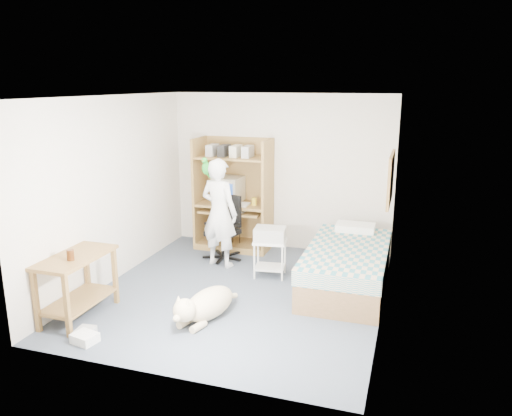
% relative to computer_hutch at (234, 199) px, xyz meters
% --- Properties ---
extents(floor, '(4.00, 4.00, 0.00)m').
position_rel_computer_hutch_xyz_m(floor, '(0.70, -1.74, -0.82)').
color(floor, '#414A58').
rests_on(floor, ground).
extents(wall_back, '(3.60, 0.02, 2.50)m').
position_rel_computer_hutch_xyz_m(wall_back, '(0.70, 0.26, 0.43)').
color(wall_back, beige).
rests_on(wall_back, floor).
extents(wall_right, '(0.02, 4.00, 2.50)m').
position_rel_computer_hutch_xyz_m(wall_right, '(2.50, -1.74, 0.43)').
color(wall_right, beige).
rests_on(wall_right, floor).
extents(wall_left, '(0.02, 4.00, 2.50)m').
position_rel_computer_hutch_xyz_m(wall_left, '(-1.10, -1.74, 0.43)').
color(wall_left, beige).
rests_on(wall_left, floor).
extents(ceiling, '(3.60, 4.00, 0.02)m').
position_rel_computer_hutch_xyz_m(ceiling, '(0.70, -1.74, 1.68)').
color(ceiling, white).
rests_on(ceiling, wall_back).
extents(computer_hutch, '(1.20, 0.63, 1.80)m').
position_rel_computer_hutch_xyz_m(computer_hutch, '(0.00, 0.00, 0.00)').
color(computer_hutch, brown).
rests_on(computer_hutch, floor).
extents(bed, '(1.02, 2.02, 0.66)m').
position_rel_computer_hutch_xyz_m(bed, '(2.00, -1.12, -0.53)').
color(bed, brown).
rests_on(bed, floor).
extents(side_desk, '(0.50, 1.00, 0.75)m').
position_rel_computer_hutch_xyz_m(side_desk, '(-0.85, -2.94, -0.33)').
color(side_desk, brown).
rests_on(side_desk, floor).
extents(corkboard, '(0.04, 0.94, 0.66)m').
position_rel_computer_hutch_xyz_m(corkboard, '(2.47, -0.84, 0.63)').
color(corkboard, '#9B7A45').
rests_on(corkboard, wall_right).
extents(office_chair, '(0.55, 0.55, 0.97)m').
position_rel_computer_hutch_xyz_m(office_chair, '(0.04, -0.56, -0.47)').
color(office_chair, black).
rests_on(office_chair, floor).
extents(person, '(0.66, 0.51, 1.61)m').
position_rel_computer_hutch_xyz_m(person, '(0.08, -0.86, -0.02)').
color(person, white).
rests_on(person, floor).
extents(parrot, '(0.12, 0.21, 0.33)m').
position_rel_computer_hutch_xyz_m(parrot, '(-0.12, -0.84, 0.65)').
color(parrot, '#167E12').
rests_on(parrot, person).
extents(dog, '(0.56, 1.11, 0.42)m').
position_rel_computer_hutch_xyz_m(dog, '(0.58, -2.56, -0.64)').
color(dog, '#CEB58A').
rests_on(dog, floor).
extents(printer_cart, '(0.48, 0.41, 0.53)m').
position_rel_computer_hutch_xyz_m(printer_cart, '(0.91, -1.06, -0.47)').
color(printer_cart, white).
rests_on(printer_cart, floor).
extents(printer, '(0.46, 0.37, 0.18)m').
position_rel_computer_hutch_xyz_m(printer, '(0.91, -1.06, -0.20)').
color(printer, '#A6A5A1').
rests_on(printer, printer_cart).
extents(crt_monitor, '(0.45, 0.47, 0.40)m').
position_rel_computer_hutch_xyz_m(crt_monitor, '(-0.10, 0.01, 0.15)').
color(crt_monitor, beige).
rests_on(crt_monitor, computer_hutch).
extents(keyboard, '(0.46, 0.19, 0.03)m').
position_rel_computer_hutch_xyz_m(keyboard, '(0.02, -0.16, -0.15)').
color(keyboard, beige).
rests_on(keyboard, computer_hutch).
extents(pencil_cup, '(0.08, 0.08, 0.12)m').
position_rel_computer_hutch_xyz_m(pencil_cup, '(0.37, -0.09, -0.00)').
color(pencil_cup, yellow).
rests_on(pencil_cup, computer_hutch).
extents(drink_glass, '(0.08, 0.08, 0.12)m').
position_rel_computer_hutch_xyz_m(drink_glass, '(-0.80, -3.07, -0.01)').
color(drink_glass, '#43200A').
rests_on(drink_glass, side_desk).
extents(floor_box_a, '(0.29, 0.25, 0.10)m').
position_rel_computer_hutch_xyz_m(floor_box_a, '(-0.42, -3.44, -0.77)').
color(floor_box_a, white).
rests_on(floor_box_a, floor).
extents(floor_box_b, '(0.20, 0.24, 0.08)m').
position_rel_computer_hutch_xyz_m(floor_box_b, '(-0.51, -3.32, -0.78)').
color(floor_box_b, '#B5B4B0').
rests_on(floor_box_b, floor).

